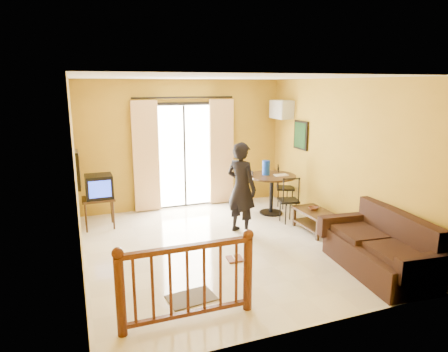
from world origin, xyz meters
name	(u,v)px	position (x,y,z in m)	size (l,w,h in m)	color
ground	(224,247)	(0.00, 0.00, 0.00)	(5.00, 5.00, 0.00)	beige
room_shell	(224,148)	(0.00, 0.00, 1.70)	(5.00, 5.00, 5.00)	white
balcony_door	(185,155)	(0.00, 2.43, 1.19)	(2.25, 0.14, 2.46)	black
tv_table	(98,202)	(-1.90, 1.72, 0.51)	(0.59, 0.49, 0.59)	black
television	(99,186)	(-1.87, 1.72, 0.81)	(0.50, 0.46, 0.44)	black
picture_left	(78,170)	(-2.22, -0.20, 1.55)	(0.05, 0.42, 0.52)	black
dining_table	(272,183)	(1.58, 1.33, 0.67)	(1.01, 1.01, 0.84)	black
water_jug	(266,168)	(1.48, 1.41, 0.99)	(0.16, 0.16, 0.30)	#1237A9
serving_tray	(281,175)	(1.74, 1.23, 0.85)	(0.28, 0.18, 0.02)	#F0DFCD
dining_chairs	(271,214)	(1.56, 1.27, 0.00)	(1.56, 1.38, 0.95)	black
air_conditioner	(281,109)	(2.09, 1.95, 2.15)	(0.31, 0.60, 0.40)	silver
botanical_print	(301,135)	(2.22, 1.30, 1.65)	(0.05, 0.50, 0.60)	black
coffee_table	(315,218)	(1.85, 0.08, 0.27)	(0.50, 0.90, 0.40)	black
bowl	(313,208)	(1.85, 0.14, 0.43)	(0.19, 0.19, 0.06)	#542C1C
sofa	(382,250)	(1.86, -1.66, 0.33)	(1.03, 1.94, 0.89)	black
standing_person	(241,188)	(0.55, 0.54, 0.85)	(0.62, 0.41, 1.70)	black
stair_balustrade	(187,277)	(-1.15, -1.90, 0.56)	(1.63, 0.13, 1.04)	#471E0F
doormat	(191,298)	(-0.98, -1.43, 0.01)	(0.60, 0.40, 0.02)	#564D44
sandals	(235,259)	(-0.02, -0.55, 0.01)	(0.27, 0.26, 0.03)	#542C1C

